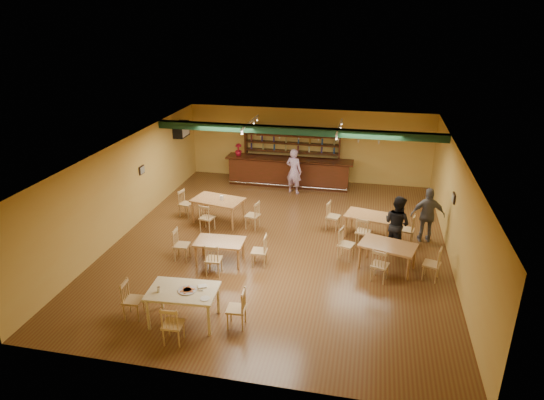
% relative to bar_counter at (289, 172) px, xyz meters
% --- Properties ---
extents(floor, '(12.00, 12.00, 0.00)m').
position_rel_bar_counter_xyz_m(floor, '(0.65, -5.15, -0.56)').
color(floor, '#593319').
rests_on(floor, ground).
extents(ceiling_beam, '(10.00, 0.30, 0.25)m').
position_rel_bar_counter_xyz_m(ceiling_beam, '(0.65, -2.35, 2.31)').
color(ceiling_beam, black).
rests_on(ceiling_beam, ceiling).
extents(track_rail_left, '(0.05, 2.50, 0.05)m').
position_rel_bar_counter_xyz_m(track_rail_left, '(-1.15, -1.75, 2.38)').
color(track_rail_left, silver).
rests_on(track_rail_left, ceiling).
extents(track_rail_right, '(0.05, 2.50, 0.05)m').
position_rel_bar_counter_xyz_m(track_rail_right, '(2.05, -1.75, 2.38)').
color(track_rail_right, silver).
rests_on(track_rail_right, ceiling).
extents(ac_unit, '(0.34, 0.70, 0.48)m').
position_rel_bar_counter_xyz_m(ac_unit, '(-4.15, -0.95, 1.79)').
color(ac_unit, silver).
rests_on(ac_unit, wall_left).
extents(picture_left, '(0.04, 0.34, 0.28)m').
position_rel_bar_counter_xyz_m(picture_left, '(-4.32, -4.15, 1.14)').
color(picture_left, black).
rests_on(picture_left, wall_left).
extents(picture_right, '(0.04, 0.34, 0.28)m').
position_rel_bar_counter_xyz_m(picture_right, '(5.62, -4.65, 1.14)').
color(picture_right, black).
rests_on(picture_right, wall_right).
extents(bar_counter, '(5.13, 0.85, 1.13)m').
position_rel_bar_counter_xyz_m(bar_counter, '(0.00, 0.00, 0.00)').
color(bar_counter, '#381C0B').
rests_on(bar_counter, ground).
extents(back_bar_hutch, '(3.97, 0.40, 2.28)m').
position_rel_bar_counter_xyz_m(back_bar_hutch, '(0.00, 0.63, 0.57)').
color(back_bar_hutch, '#381C0B').
rests_on(back_bar_hutch, ground).
extents(poinsettia, '(0.36, 0.36, 0.50)m').
position_rel_bar_counter_xyz_m(poinsettia, '(-2.12, 0.00, 0.81)').
color(poinsettia, '#AC0F23').
rests_on(poinsettia, bar_counter).
extents(dining_table_a, '(1.81, 1.30, 0.83)m').
position_rel_bar_counter_xyz_m(dining_table_a, '(-1.70, -4.07, -0.15)').
color(dining_table_a, '#8F5D33').
rests_on(dining_table_a, ground).
extents(dining_table_b, '(1.62, 1.18, 0.73)m').
position_rel_bar_counter_xyz_m(dining_table_b, '(3.30, -4.12, -0.20)').
color(dining_table_b, '#8F5D33').
rests_on(dining_table_b, ground).
extents(dining_table_c, '(1.41, 0.88, 0.68)m').
position_rel_bar_counter_xyz_m(dining_table_c, '(-0.79, -6.73, -0.22)').
color(dining_table_c, '#8F5D33').
rests_on(dining_table_c, ground).
extents(dining_table_d, '(1.68, 1.27, 0.75)m').
position_rel_bar_counter_xyz_m(dining_table_d, '(3.85, -6.10, -0.19)').
color(dining_table_d, '#8F5D33').
rests_on(dining_table_d, ground).
extents(near_table, '(1.62, 1.10, 0.84)m').
position_rel_bar_counter_xyz_m(near_table, '(-0.75, -9.55, -0.15)').
color(near_table, '#D0BD8C').
rests_on(near_table, ground).
extents(pizza_tray, '(0.50, 0.50, 0.01)m').
position_rel_bar_counter_xyz_m(pizza_tray, '(-0.64, -9.55, 0.28)').
color(pizza_tray, silver).
rests_on(pizza_tray, near_table).
extents(parmesan_shaker, '(0.08, 0.08, 0.11)m').
position_rel_bar_counter_xyz_m(parmesan_shaker, '(-1.26, -9.71, 0.33)').
color(parmesan_shaker, '#EAE5C6').
rests_on(parmesan_shaker, near_table).
extents(napkin_stack, '(0.24, 0.22, 0.03)m').
position_rel_bar_counter_xyz_m(napkin_stack, '(-0.36, -9.32, 0.29)').
color(napkin_stack, white).
rests_on(napkin_stack, near_table).
extents(pizza_server, '(0.32, 0.09, 0.00)m').
position_rel_bar_counter_xyz_m(pizza_server, '(-0.48, -9.49, 0.29)').
color(pizza_server, silver).
rests_on(pizza_server, pizza_tray).
extents(side_plate, '(0.23, 0.23, 0.01)m').
position_rel_bar_counter_xyz_m(side_plate, '(-0.14, -9.77, 0.28)').
color(side_plate, white).
rests_on(side_plate, near_table).
extents(patron_bar, '(0.76, 0.62, 1.79)m').
position_rel_bar_counter_xyz_m(patron_bar, '(0.33, -0.83, 0.33)').
color(patron_bar, '#9454B7').
rests_on(patron_bar, ground).
extents(patron_right_a, '(1.07, 1.04, 1.73)m').
position_rel_bar_counter_xyz_m(patron_right_a, '(4.10, -4.92, 0.30)').
color(patron_right_a, black).
rests_on(patron_right_a, ground).
extents(patron_right_b, '(1.05, 0.51, 1.74)m').
position_rel_bar_counter_xyz_m(patron_right_b, '(5.05, -4.10, 0.31)').
color(patron_right_b, slate).
rests_on(patron_right_b, ground).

